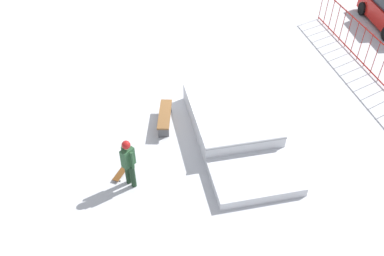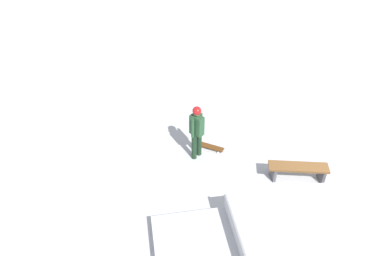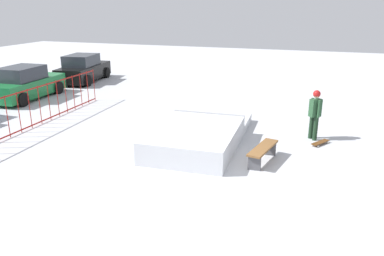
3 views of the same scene
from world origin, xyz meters
The scene contains 5 objects.
ground_plane centered at (0.00, 0.00, 0.00)m, with size 60.00×60.00×0.00m, color #B7BABF.
skate_ramp centered at (1.75, 1.01, 0.32)m, with size 5.48×2.78×0.74m.
skater centered at (3.46, -2.57, 1.01)m, with size 0.42×0.43×1.73m.
skateboard centered at (2.98, -2.84, 0.08)m, with size 0.78×0.60×0.09m.
park_bench centered at (0.89, -1.23, 0.36)m, with size 1.65×0.72×0.48m.
Camera 2 is at (4.76, 6.09, 7.51)m, focal length 36.47 mm.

